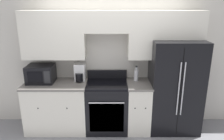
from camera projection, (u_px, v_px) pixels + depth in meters
name	position (u px, v px, depth m)	size (l,w,h in m)	color
ground_plane	(112.00, 137.00, 3.95)	(12.00, 12.00, 0.00)	gray
wall_back	(112.00, 49.00, 4.05)	(8.00, 0.39, 2.60)	beige
lower_cabinets_left	(57.00, 106.00, 4.10)	(1.14, 0.64, 0.93)	silver
lower_cabinets_right	(138.00, 106.00, 4.10)	(0.44, 0.64, 0.93)	silver
oven_range	(107.00, 106.00, 4.10)	(0.76, 0.65, 1.09)	black
refrigerator	(174.00, 86.00, 4.03)	(0.91, 0.75, 1.71)	black
microwave	(40.00, 74.00, 3.97)	(0.48, 0.39, 0.32)	black
bottle	(136.00, 75.00, 4.06)	(0.08, 0.08, 0.29)	silver
coffee_maker	(79.00, 73.00, 4.06)	(0.19, 0.28, 0.32)	white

